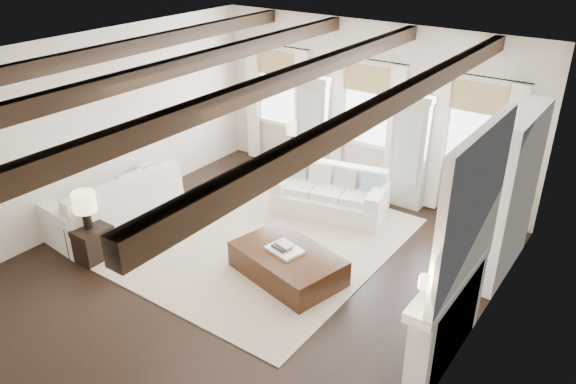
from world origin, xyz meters
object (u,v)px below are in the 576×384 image
Objects in this scene: sofa_back at (330,195)px; sofa_left at (116,206)px; side_table_front at (91,242)px; side_table_back at (294,157)px; ottoman at (288,264)px.

sofa_left is (-2.72, -2.56, 0.05)m from sofa_back.
side_table_back is (0.62, 4.65, -0.00)m from side_table_front.
sofa_back is at bearing 43.31° from sofa_left.
sofa_left is at bearing -106.20° from side_table_back.
ottoman is at bearing 8.16° from sofa_left.
ottoman is at bearing 25.81° from side_table_front.
side_table_front is at bearing -62.13° from sofa_left.
side_table_front is (-2.80, -1.35, 0.05)m from ottoman.
side_table_front is 1.01× the size of side_table_back.
ottoman is at bearing -56.55° from side_table_back.
sofa_back is 1.32× the size of ottoman.
side_table_front is at bearing -123.13° from sofa_back.
side_table_front is at bearing -140.86° from ottoman.
ottoman is (0.55, -2.09, -0.13)m from sofa_back.
side_table_back is at bearing 82.34° from side_table_front.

